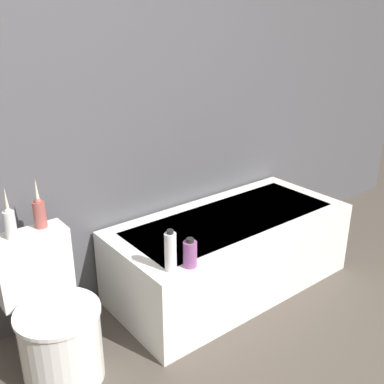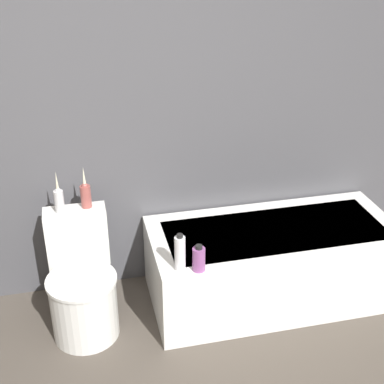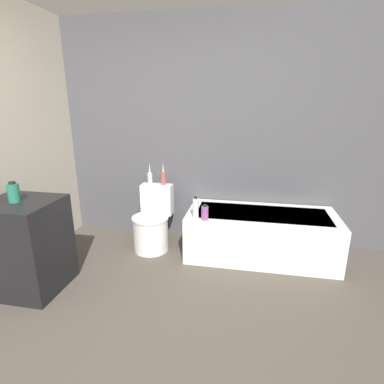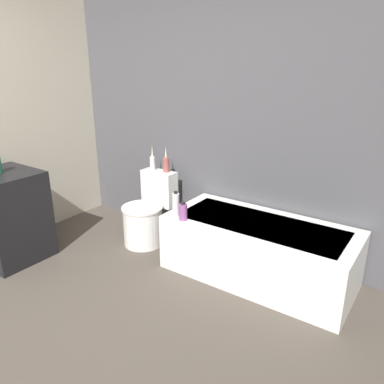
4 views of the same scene
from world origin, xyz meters
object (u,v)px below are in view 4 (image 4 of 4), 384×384
Objects in this scene: shampoo_bottle_tall at (176,204)px; toilet at (147,215)px; shampoo_bottle_short at (183,212)px; bathtub at (258,250)px; vase_silver at (166,163)px; vase_gold at (153,162)px.

toilet is at bearing 156.81° from shampoo_bottle_tall.
shampoo_bottle_tall reaches higher than shampoo_bottle_short.
bathtub is 0.73m from shampoo_bottle_short.
vase_silver is at bearing 170.40° from bathtub.
shampoo_bottle_short is at bearing -22.40° from toilet.
vase_gold reaches higher than shampoo_bottle_tall.
shampoo_bottle_short is (-0.58, -0.30, 0.32)m from bathtub.
toilet reaches higher than bathtub.
vase_gold reaches higher than toilet.
toilet reaches higher than shampoo_bottle_short.
vase_gold is at bearing 172.75° from bathtub.
shampoo_bottle_short is at bearing -17.87° from shampoo_bottle_tall.
bathtub is 6.96× the size of shampoo_bottle_tall.
shampoo_bottle_short is (0.10, -0.03, -0.03)m from shampoo_bottle_tall.
shampoo_bottle_tall is at bearing 162.13° from shampoo_bottle_short.
vase_silver is 0.69m from shampoo_bottle_tall.
bathtub is at bearing 21.97° from shampoo_bottle_tall.
toilet is at bearing 157.60° from shampoo_bottle_short.
bathtub is 9.84× the size of shampoo_bottle_short.
shampoo_bottle_tall is (0.55, -0.24, 0.32)m from toilet.
vase_silver is (0.08, 0.23, 0.51)m from toilet.
vase_silver is at bearing 139.01° from shampoo_bottle_short.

